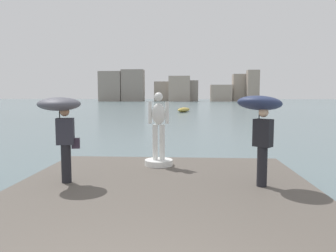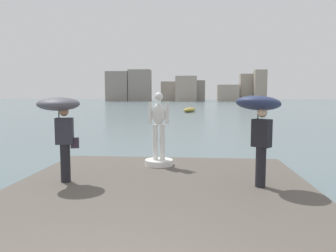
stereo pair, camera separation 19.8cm
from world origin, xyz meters
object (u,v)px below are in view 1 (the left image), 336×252
onlooker_right (260,114)px  boat_near (184,110)px  onlooker_left (61,115)px  statue_white_figure (159,140)px

onlooker_right → boat_near: size_ratio=0.46×
onlooker_left → onlooker_right: onlooker_right is taller
statue_white_figure → onlooker_left: (-2.03, -1.92, 0.80)m
statue_white_figure → onlooker_right: 3.17m
statue_white_figure → boat_near: statue_white_figure is taller
statue_white_figure → onlooker_right: (2.40, -1.89, 0.84)m
statue_white_figure → onlooker_left: statue_white_figure is taller
statue_white_figure → onlooker_left: 2.91m
onlooker_left → onlooker_right: 4.43m
boat_near → onlooker_left: bearing=-93.3°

